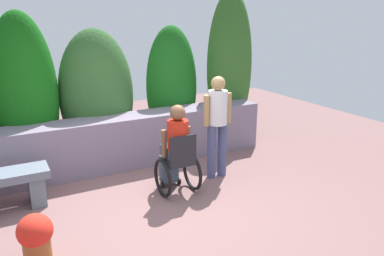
% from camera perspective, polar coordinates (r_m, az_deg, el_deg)
% --- Properties ---
extents(ground_plane, '(12.88, 12.88, 0.00)m').
position_cam_1_polar(ground_plane, '(5.34, -4.73, -11.74)').
color(ground_plane, '#7B5857').
extents(stone_retaining_wall, '(5.32, 0.59, 0.88)m').
position_cam_1_polar(stone_retaining_wall, '(6.64, -10.66, -2.04)').
color(stone_retaining_wall, slate).
rests_on(stone_retaining_wall, ground).
extents(hedge_backdrop, '(5.97, 0.93, 3.01)m').
position_cam_1_polar(hedge_backdrop, '(6.90, -15.01, 6.10)').
color(hedge_backdrop, '#3E7132').
rests_on(hedge_backdrop, ground).
extents(person_in_wheelchair, '(0.53, 0.66, 1.33)m').
position_cam_1_polar(person_in_wheelchair, '(5.53, -2.33, -3.59)').
color(person_in_wheelchair, black).
rests_on(person_in_wheelchair, ground).
extents(person_standing_companion, '(0.49, 0.30, 1.63)m').
position_cam_1_polar(person_standing_companion, '(5.98, 3.80, 1.16)').
color(person_standing_companion, '#444C75').
rests_on(person_standing_companion, ground).
extents(flower_pot_purple_near, '(0.37, 0.37, 0.56)m').
position_cam_1_polar(flower_pot_purple_near, '(4.46, -22.18, -14.73)').
color(flower_pot_purple_near, '#985428').
rests_on(flower_pot_purple_near, ground).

